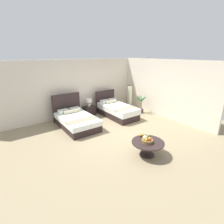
# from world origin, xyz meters

# --- Properties ---
(ground_plane) EXTENTS (9.54, 9.75, 0.02)m
(ground_plane) POSITION_xyz_m (0.00, 0.00, -0.01)
(ground_plane) COLOR gray
(wall_back) EXTENTS (9.54, 0.12, 2.73)m
(wall_back) POSITION_xyz_m (0.00, 3.08, 1.36)
(wall_back) COLOR beige
(wall_back) RESTS_ON ground
(wall_side_right) EXTENTS (0.12, 5.35, 2.73)m
(wall_side_right) POSITION_xyz_m (2.97, 0.40, 1.36)
(wall_side_right) COLOR beige
(wall_side_right) RESTS_ON ground
(bed_near_window) EXTENTS (1.32, 2.15, 1.26)m
(bed_near_window) POSITION_xyz_m (-1.08, 1.71, 0.29)
(bed_near_window) COLOR #2C201F
(bed_near_window) RESTS_ON ground
(bed_near_corner) EXTENTS (1.15, 2.19, 1.14)m
(bed_near_corner) POSITION_xyz_m (1.09, 1.69, 0.32)
(bed_near_corner) COLOR #2C201F
(bed_near_corner) RESTS_ON ground
(nightstand) EXTENTS (0.54, 0.43, 0.46)m
(nightstand) POSITION_xyz_m (0.07, 2.61, 0.23)
(nightstand) COLOR #2C201F
(nightstand) RESTS_ON ground
(table_lamp) EXTENTS (0.32, 0.32, 0.39)m
(table_lamp) POSITION_xyz_m (0.07, 2.63, 0.70)
(table_lamp) COLOR beige
(table_lamp) RESTS_ON nightstand
(coffee_table) EXTENTS (0.98, 0.98, 0.45)m
(coffee_table) POSITION_xyz_m (-0.27, -1.60, 0.35)
(coffee_table) COLOR #2C201F
(coffee_table) RESTS_ON ground
(fruit_bowl) EXTENTS (0.35, 0.35, 0.22)m
(fruit_bowl) POSITION_xyz_m (-0.32, -1.60, 0.53)
(fruit_bowl) COLOR brown
(fruit_bowl) RESTS_ON coffee_table
(loose_apple) EXTENTS (0.08, 0.08, 0.08)m
(loose_apple) POSITION_xyz_m (-0.01, -1.38, 0.49)
(loose_apple) COLOR #80A64A
(loose_apple) RESTS_ON coffee_table
(loose_orange) EXTENTS (0.09, 0.09, 0.09)m
(loose_orange) POSITION_xyz_m (-0.20, -1.22, 0.50)
(loose_orange) COLOR orange
(loose_orange) RESTS_ON coffee_table
(floor_lamp_corner) EXTENTS (0.21, 0.21, 1.33)m
(floor_lamp_corner) POSITION_xyz_m (2.52, 2.33, 0.66)
(floor_lamp_corner) COLOR #2F2A1F
(floor_lamp_corner) RESTS_ON ground
(potted_palm) EXTENTS (0.55, 0.57, 0.92)m
(potted_palm) POSITION_xyz_m (2.43, 1.33, 0.32)
(potted_palm) COLOR #47303C
(potted_palm) RESTS_ON ground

